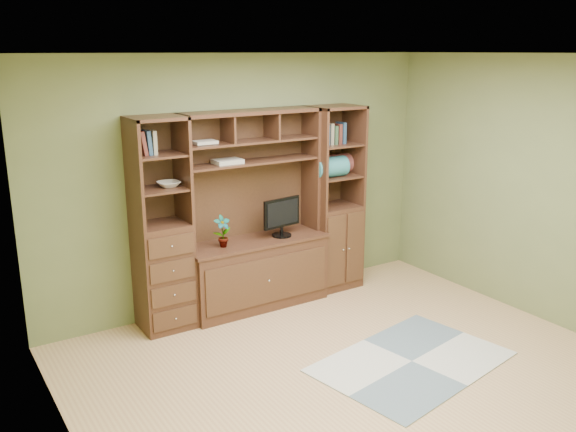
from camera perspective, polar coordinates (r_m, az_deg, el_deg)
room at (r=4.78m, az=7.36°, el=-0.95°), size 4.60×4.10×2.64m
center_hutch at (r=6.23m, az=-3.03°, el=0.36°), size 1.54×0.53×2.05m
left_tower at (r=5.86m, az=-11.76°, el=-0.91°), size 0.50×0.45×2.05m
right_tower at (r=6.81m, az=4.33°, el=1.63°), size 0.55×0.45×2.05m
rug at (r=5.55m, az=11.52°, el=-13.21°), size 1.82×1.37×0.01m
monitor at (r=6.35m, az=-0.60°, el=0.54°), size 0.49×0.27×0.56m
orchid at (r=6.06m, az=-6.14°, el=-1.45°), size 0.17×0.12×0.32m
magazines at (r=6.07m, az=-5.68°, el=5.11°), size 0.28×0.20×0.04m
bowl at (r=5.80m, az=-11.11°, el=2.94°), size 0.21×0.21×0.05m
blanket_teal at (r=6.63m, az=3.92°, el=4.59°), size 0.38×0.22×0.22m
blanket_red at (r=6.84m, az=4.50°, el=4.89°), size 0.39×0.22×0.22m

